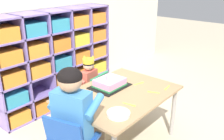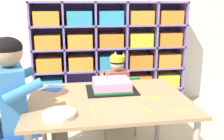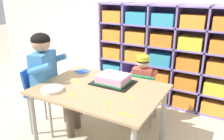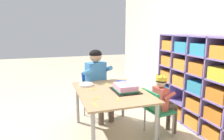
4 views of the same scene
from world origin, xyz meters
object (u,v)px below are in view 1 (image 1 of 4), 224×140
Objects in this scene: fork_by_napkin at (139,83)px; fork_near_cake_tray at (153,92)px; fork_beside_plate_stack at (94,104)px; paper_plate_stack at (118,114)px; activity_table at (119,99)px; birthday_cake_on_tray at (110,83)px; classroom_chair_blue at (93,92)px; adult_helper_seated at (77,111)px; fork_scattered_mid_table at (130,105)px; child_with_crown at (86,80)px; fork_near_child_seat at (167,88)px.

fork_near_cake_tray is (-0.09, -0.23, 0.00)m from fork_by_napkin.
paper_plate_stack is at bearing 97.13° from fork_beside_plate_stack.
birthday_cake_on_tray is (0.05, 0.17, 0.10)m from activity_table.
classroom_chair_blue is (0.18, 0.55, -0.17)m from activity_table.
paper_plate_stack is (-0.52, -0.81, 0.25)m from classroom_chair_blue.
activity_table is 0.61m from adult_helper_seated.
paper_plate_stack reaches higher than fork_by_napkin.
fork_scattered_mid_table and fork_by_napkin have the same top height.
child_with_crown reaches higher than paper_plate_stack.
activity_table is 8.68× the size of fork_by_napkin.
adult_helper_seated reaches higher than fork_near_child_seat.
fork_by_napkin is 1.11× the size of fork_near_cake_tray.
fork_near_child_seat is (0.24, -0.97, 0.10)m from child_with_crown.
fork_near_cake_tray is at bearing 86.48° from child_with_crown.
classroom_chair_blue is 4.72× the size of fork_by_napkin.
fork_by_napkin is (0.27, -0.20, -0.04)m from birthday_cake_on_tray.
activity_table is at bearing -106.45° from birthday_cake_on_tray.
birthday_cake_on_tray reaches higher than activity_table.
adult_helper_seated is at bearing 156.91° from fork_near_child_seat.
fork_near_child_seat is (0.36, -0.48, -0.04)m from birthday_cake_on_tray.
adult_helper_seated reaches higher than fork_near_cake_tray.
fork_scattered_mid_table is at bearing -116.47° from fork_near_cake_tray.
paper_plate_stack is at bearing -132.08° from birthday_cake_on_tray.
paper_plate_stack reaches higher than activity_table.
fork_scattered_mid_table is (-0.30, -0.88, 0.10)m from child_with_crown.
classroom_chair_blue is at bearing 89.33° from child_with_crown.
fork_scattered_mid_table is at bearing 136.27° from fork_beside_plate_stack.
paper_plate_stack is at bearing -111.90° from fork_near_cake_tray.
fork_by_napkin and fork_near_cake_tray have the same top height.
fork_beside_plate_stack is at bearing 88.62° from paper_plate_stack.
fork_near_child_seat is (0.75, -0.35, 0.00)m from fork_beside_plate_stack.
classroom_chair_blue is at bearing 97.76° from fork_near_child_seat.
fork_scattered_mid_table is at bearing 164.24° from fork_near_child_seat.
fork_by_napkin is at bearing -4.77° from activity_table.
classroom_chair_blue is at bearing -58.97° from fork_by_napkin.
fork_near_child_seat is (1.01, -0.29, -0.06)m from adult_helper_seated.
child_with_crown is 0.91m from fork_near_cake_tray.
child_with_crown reaches higher than fork_beside_plate_stack.
classroom_chair_blue is 4.84× the size of fork_scattered_mid_table.
child_with_crown is 0.94m from fork_scattered_mid_table.
fork_by_napkin is (0.66, 0.24, -0.01)m from paper_plate_stack.
classroom_chair_blue is 0.84m from fork_near_cake_tray.
fork_near_cake_tray is at bearing -67.38° from birthday_cake_on_tray.
fork_near_cake_tray is (0.36, -0.02, 0.00)m from fork_scattered_mid_table.
adult_helper_seated is 0.51m from fork_scattered_mid_table.
paper_plate_stack is at bearing 169.11° from fork_near_child_seat.
activity_table is 0.27m from fork_scattered_mid_table.
birthday_cake_on_tray is at bearing -151.89° from fork_beside_plate_stack.
adult_helper_seated reaches higher than classroom_chair_blue.
paper_plate_stack is 0.75m from fork_near_child_seat.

